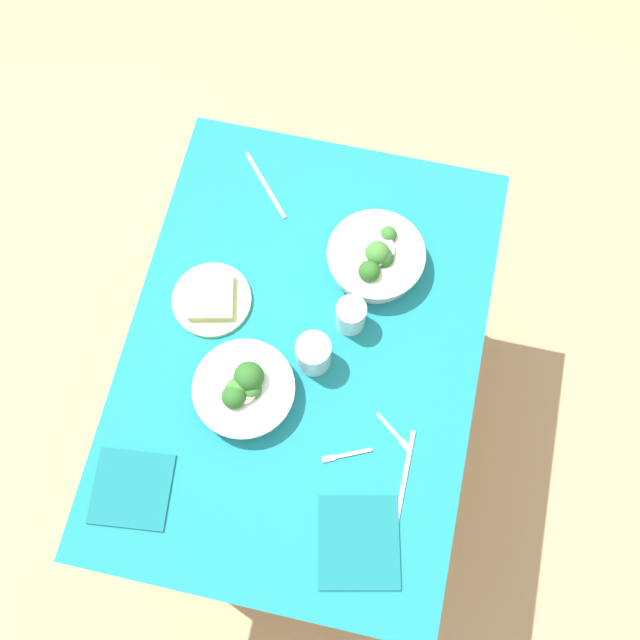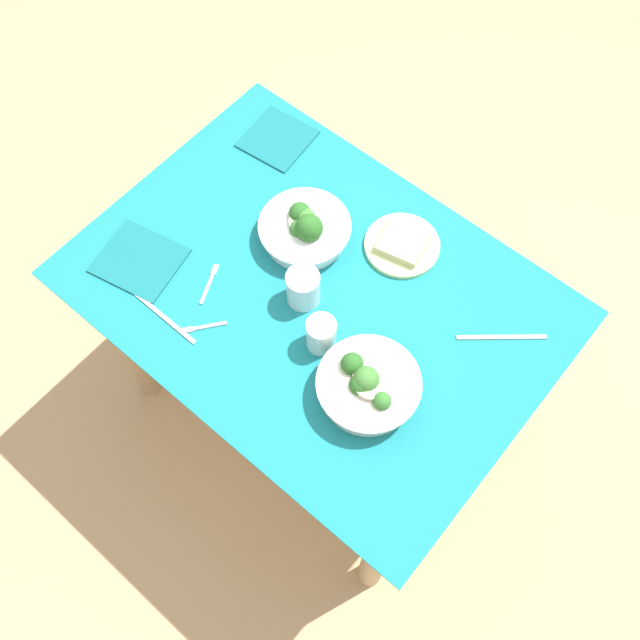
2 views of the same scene
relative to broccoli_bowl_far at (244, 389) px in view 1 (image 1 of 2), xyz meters
name	(u,v)px [view 1 (image 1 of 2)]	position (x,y,z in m)	size (l,w,h in m)	color
ground_plane	(307,423)	(0.12, -0.10, -0.80)	(6.00, 6.00, 0.00)	tan
dining_table	(303,370)	(0.12, -0.10, -0.18)	(1.13, 0.81, 0.76)	#197A84
broccoli_bowl_far	(244,389)	(0.00, 0.00, 0.00)	(0.23, 0.23, 0.10)	white
broccoli_bowl_near	(376,258)	(0.38, -0.22, 0.00)	(0.23, 0.23, 0.10)	silver
bread_side_plate	(212,299)	(0.20, 0.13, -0.02)	(0.19, 0.19, 0.03)	#B7D684
water_glass_center	(351,316)	(0.22, -0.20, 0.01)	(0.07, 0.07, 0.09)	silver
water_glass_side	(313,354)	(0.11, -0.13, 0.01)	(0.08, 0.08, 0.10)	silver
fork_by_far_bowl	(395,434)	(-0.02, -0.35, -0.03)	(0.07, 0.09, 0.00)	#B7B7BC
fork_by_near_bowl	(345,455)	(-0.09, -0.25, -0.03)	(0.06, 0.11, 0.00)	#B7B7BC
table_knife_left	(265,185)	(0.53, 0.08, -0.03)	(0.21, 0.01, 0.00)	#B7B7BC
table_knife_right	(405,475)	(-0.10, -0.39, -0.03)	(0.20, 0.01, 0.00)	#B7B7BC
napkin_folded_upper	(359,542)	(-0.26, -0.32, -0.03)	(0.19, 0.17, 0.01)	#156870
napkin_folded_lower	(132,489)	(-0.26, 0.19, -0.03)	(0.16, 0.17, 0.01)	#156870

